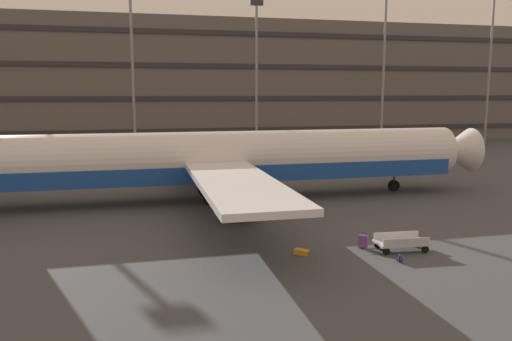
{
  "coord_description": "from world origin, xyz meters",
  "views": [
    {
      "loc": [
        -9.23,
        -37.38,
        8.0
      ],
      "look_at": [
        -1.77,
        -5.89,
        3.0
      ],
      "focal_mm": 35.44,
      "sensor_mm": 36.0,
      "label": 1
    }
  ],
  "objects_px": {
    "backpack_laid_flat": "(400,258)",
    "baggage_cart": "(401,242)",
    "airliner": "(220,160)",
    "suitcase_scuffed": "(302,252)",
    "suitcase_upright": "(363,241)"
  },
  "relations": [
    {
      "from": "suitcase_scuffed",
      "to": "backpack_laid_flat",
      "type": "height_order",
      "value": "backpack_laid_flat"
    },
    {
      "from": "airliner",
      "to": "suitcase_scuffed",
      "type": "height_order",
      "value": "airliner"
    },
    {
      "from": "backpack_laid_flat",
      "to": "baggage_cart",
      "type": "distance_m",
      "value": 1.91
    },
    {
      "from": "airliner",
      "to": "backpack_laid_flat",
      "type": "height_order",
      "value": "airliner"
    },
    {
      "from": "suitcase_scuffed",
      "to": "baggage_cart",
      "type": "relative_size",
      "value": 0.24
    },
    {
      "from": "baggage_cart",
      "to": "suitcase_scuffed",
      "type": "bearing_deg",
      "value": 173.91
    },
    {
      "from": "backpack_laid_flat",
      "to": "airliner",
      "type": "bearing_deg",
      "value": 110.4
    },
    {
      "from": "baggage_cart",
      "to": "airliner",
      "type": "bearing_deg",
      "value": 115.62
    },
    {
      "from": "airliner",
      "to": "suitcase_scuffed",
      "type": "xyz_separation_m",
      "value": [
        1.8,
        -13.96,
        -2.91
      ]
    },
    {
      "from": "suitcase_scuffed",
      "to": "suitcase_upright",
      "type": "distance_m",
      "value": 3.46
    },
    {
      "from": "suitcase_upright",
      "to": "backpack_laid_flat",
      "type": "relative_size",
      "value": 1.79
    },
    {
      "from": "suitcase_upright",
      "to": "backpack_laid_flat",
      "type": "distance_m",
      "value": 2.58
    },
    {
      "from": "suitcase_upright",
      "to": "baggage_cart",
      "type": "relative_size",
      "value": 0.24
    },
    {
      "from": "suitcase_scuffed",
      "to": "baggage_cart",
      "type": "distance_m",
      "value": 5.2
    },
    {
      "from": "airliner",
      "to": "backpack_laid_flat",
      "type": "distance_m",
      "value": 17.46
    }
  ]
}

